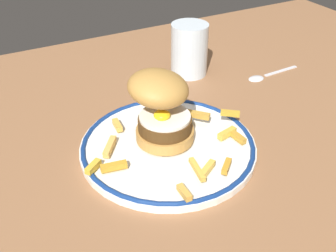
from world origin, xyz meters
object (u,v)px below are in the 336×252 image
Objects in this scene: dinner_plate at (168,145)px; burger at (161,106)px; spoon at (262,76)px; water_glass at (189,53)px.

dinner_plate is 6.69cm from burger.
spoon is (29.52, 12.89, -0.48)cm from dinner_plate.
spoon is (12.75, -9.05, -4.35)cm from water_glass.
burger is 1.02× the size of spoon.
dinner_plate is 2.04× the size of burger.
burger reaches higher than dinner_plate.
burger is at bearing -130.20° from water_glass.
burger is (-0.16, 1.91, 6.41)cm from dinner_plate.
burger is 1.25× the size of water_glass.
dinner_plate is 2.09× the size of spoon.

